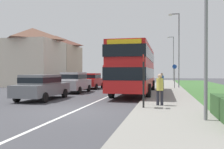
{
  "coord_description": "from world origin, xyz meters",
  "views": [
    {
      "loc": [
        3.93,
        -10.29,
        1.76
      ],
      "look_at": [
        0.67,
        4.75,
        1.6
      ],
      "focal_mm": 38.73,
      "sensor_mm": 36.0,
      "label": 1
    }
  ],
  "objects_px": {
    "parked_car_red": "(91,80)",
    "pedestrian_walking_away": "(162,81)",
    "double_decker_bus": "(135,67)",
    "parked_car_silver": "(74,82)",
    "pedestrian_at_stop": "(160,88)",
    "street_lamp_far": "(173,56)",
    "bus_stop_sign": "(144,77)",
    "cycle_route_sign": "(175,75)",
    "parked_car_grey": "(42,86)",
    "street_lamp_mid": "(178,46)"
  },
  "relations": [
    {
      "from": "parked_car_red",
      "to": "bus_stop_sign",
      "type": "height_order",
      "value": "bus_stop_sign"
    },
    {
      "from": "cycle_route_sign",
      "to": "street_lamp_mid",
      "type": "height_order",
      "value": "street_lamp_mid"
    },
    {
      "from": "double_decker_bus",
      "to": "bus_stop_sign",
      "type": "bearing_deg",
      "value": -80.3
    },
    {
      "from": "pedestrian_walking_away",
      "to": "street_lamp_mid",
      "type": "distance_m",
      "value": 6.42
    },
    {
      "from": "parked_car_silver",
      "to": "pedestrian_at_stop",
      "type": "distance_m",
      "value": 10.24
    },
    {
      "from": "parked_car_red",
      "to": "pedestrian_at_stop",
      "type": "bearing_deg",
      "value": -59.0
    },
    {
      "from": "parked_car_grey",
      "to": "pedestrian_walking_away",
      "type": "relative_size",
      "value": 2.72
    },
    {
      "from": "street_lamp_mid",
      "to": "parked_car_red",
      "type": "bearing_deg",
      "value": -167.15
    },
    {
      "from": "parked_car_red",
      "to": "bus_stop_sign",
      "type": "bearing_deg",
      "value": -63.27
    },
    {
      "from": "street_lamp_mid",
      "to": "cycle_route_sign",
      "type": "bearing_deg",
      "value": -107.38
    },
    {
      "from": "pedestrian_at_stop",
      "to": "bus_stop_sign",
      "type": "relative_size",
      "value": 0.64
    },
    {
      "from": "parked_car_silver",
      "to": "parked_car_red",
      "type": "height_order",
      "value": "parked_car_silver"
    },
    {
      "from": "parked_car_grey",
      "to": "pedestrian_at_stop",
      "type": "xyz_separation_m",
      "value": [
        7.35,
        -1.86,
        0.1
      ]
    },
    {
      "from": "parked_car_silver",
      "to": "pedestrian_at_stop",
      "type": "height_order",
      "value": "parked_car_silver"
    },
    {
      "from": "pedestrian_at_stop",
      "to": "street_lamp_mid",
      "type": "distance_m",
      "value": 14.74
    },
    {
      "from": "parked_car_silver",
      "to": "street_lamp_far",
      "type": "distance_m",
      "value": 27.09
    },
    {
      "from": "cycle_route_sign",
      "to": "parked_car_silver",
      "type": "bearing_deg",
      "value": -145.89
    },
    {
      "from": "parked_car_red",
      "to": "street_lamp_far",
      "type": "height_order",
      "value": "street_lamp_far"
    },
    {
      "from": "parked_car_red",
      "to": "pedestrian_walking_away",
      "type": "relative_size",
      "value": 2.35
    },
    {
      "from": "pedestrian_at_stop",
      "to": "street_lamp_far",
      "type": "xyz_separation_m",
      "value": [
        1.71,
        32.54,
        3.62
      ]
    },
    {
      "from": "double_decker_bus",
      "to": "bus_stop_sign",
      "type": "xyz_separation_m",
      "value": [
        1.33,
        -7.77,
        -0.6
      ]
    },
    {
      "from": "parked_car_grey",
      "to": "bus_stop_sign",
      "type": "relative_size",
      "value": 1.75
    },
    {
      "from": "parked_car_grey",
      "to": "street_lamp_far",
      "type": "relative_size",
      "value": 0.56
    },
    {
      "from": "street_lamp_mid",
      "to": "street_lamp_far",
      "type": "distance_m",
      "value": 18.32
    },
    {
      "from": "double_decker_bus",
      "to": "street_lamp_mid",
      "type": "distance_m",
      "value": 8.57
    },
    {
      "from": "parked_car_grey",
      "to": "bus_stop_sign",
      "type": "xyz_separation_m",
      "value": [
        6.63,
        -2.77,
        0.66
      ]
    },
    {
      "from": "pedestrian_walking_away",
      "to": "pedestrian_at_stop",
      "type": "bearing_deg",
      "value": -90.04
    },
    {
      "from": "double_decker_bus",
      "to": "pedestrian_walking_away",
      "type": "distance_m",
      "value": 3.28
    },
    {
      "from": "pedestrian_at_stop",
      "to": "pedestrian_walking_away",
      "type": "height_order",
      "value": "same"
    },
    {
      "from": "parked_car_silver",
      "to": "cycle_route_sign",
      "type": "distance_m",
      "value": 10.24
    },
    {
      "from": "pedestrian_at_stop",
      "to": "bus_stop_sign",
      "type": "height_order",
      "value": "bus_stop_sign"
    },
    {
      "from": "street_lamp_mid",
      "to": "street_lamp_far",
      "type": "bearing_deg",
      "value": 89.69
    },
    {
      "from": "cycle_route_sign",
      "to": "street_lamp_far",
      "type": "bearing_deg",
      "value": 88.56
    },
    {
      "from": "parked_car_grey",
      "to": "street_lamp_far",
      "type": "xyz_separation_m",
      "value": [
        9.06,
        30.68,
        3.72
      ]
    },
    {
      "from": "pedestrian_at_stop",
      "to": "bus_stop_sign",
      "type": "bearing_deg",
      "value": -128.27
    },
    {
      "from": "parked_car_silver",
      "to": "parked_car_red",
      "type": "relative_size",
      "value": 1.0
    },
    {
      "from": "double_decker_bus",
      "to": "bus_stop_sign",
      "type": "height_order",
      "value": "double_decker_bus"
    },
    {
      "from": "cycle_route_sign",
      "to": "street_lamp_far",
      "type": "height_order",
      "value": "street_lamp_far"
    },
    {
      "from": "double_decker_bus",
      "to": "parked_car_grey",
      "type": "bearing_deg",
      "value": -136.71
    },
    {
      "from": "pedestrian_at_stop",
      "to": "cycle_route_sign",
      "type": "xyz_separation_m",
      "value": [
        1.22,
        12.97,
        0.45
      ]
    },
    {
      "from": "parked_car_red",
      "to": "cycle_route_sign",
      "type": "xyz_separation_m",
      "value": [
        8.54,
        0.78,
        0.53
      ]
    },
    {
      "from": "parked_car_silver",
      "to": "pedestrian_at_stop",
      "type": "xyz_separation_m",
      "value": [
        7.25,
        -7.23,
        0.03
      ]
    },
    {
      "from": "double_decker_bus",
      "to": "street_lamp_far",
      "type": "bearing_deg",
      "value": 81.67
    },
    {
      "from": "pedestrian_walking_away",
      "to": "cycle_route_sign",
      "type": "bearing_deg",
      "value": 72.52
    },
    {
      "from": "cycle_route_sign",
      "to": "pedestrian_walking_away",
      "type": "bearing_deg",
      "value": -107.48
    },
    {
      "from": "parked_car_red",
      "to": "pedestrian_at_stop",
      "type": "relative_size",
      "value": 2.35
    },
    {
      "from": "parked_car_grey",
      "to": "cycle_route_sign",
      "type": "xyz_separation_m",
      "value": [
        8.57,
        11.11,
        0.55
      ]
    },
    {
      "from": "parked_car_red",
      "to": "double_decker_bus",
      "type": "bearing_deg",
      "value": -45.35
    },
    {
      "from": "pedestrian_walking_away",
      "to": "parked_car_red",
      "type": "bearing_deg",
      "value": 157.29
    },
    {
      "from": "cycle_route_sign",
      "to": "parked_car_red",
      "type": "bearing_deg",
      "value": -174.75
    }
  ]
}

